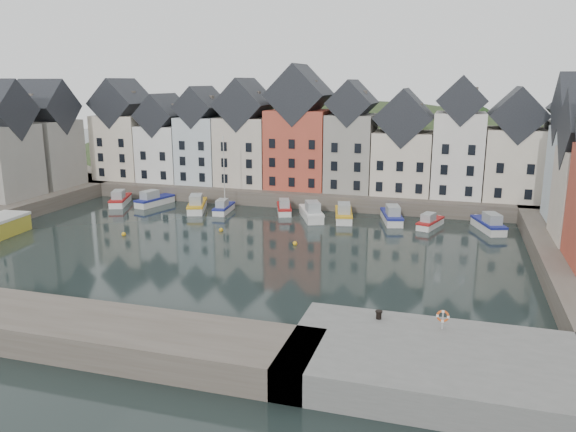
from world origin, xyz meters
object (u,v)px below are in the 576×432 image
at_px(life_ring_post, 443,317).
at_px(boat_a, 120,200).
at_px(mooring_bollard, 379,314).
at_px(boat_d, 224,208).

bearing_deg(life_ring_post, boat_a, 143.11).
height_order(mooring_bollard, life_ring_post, life_ring_post).
height_order(boat_d, life_ring_post, boat_d).
bearing_deg(mooring_bollard, life_ring_post, -6.52).
xyz_separation_m(mooring_bollard, life_ring_post, (4.07, -0.47, 0.55)).
distance_m(boat_a, life_ring_post, 57.24).
bearing_deg(life_ring_post, mooring_bollard, 173.48).
relative_size(boat_a, life_ring_post, 5.14).
height_order(boat_a, mooring_bollard, mooring_bollard).
distance_m(boat_a, mooring_bollard, 53.73).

